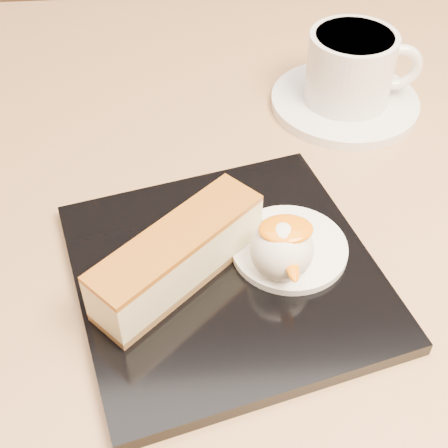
{
  "coord_description": "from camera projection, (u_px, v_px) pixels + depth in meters",
  "views": [
    {
      "loc": [
        -0.04,
        -0.4,
        1.09
      ],
      "look_at": [
        -0.01,
        -0.07,
        0.76
      ],
      "focal_mm": 50.0,
      "sensor_mm": 36.0,
      "label": 1
    }
  ],
  "objects": [
    {
      "name": "table",
      "position": [
        231.0,
        308.0,
        0.65
      ],
      "size": [
        0.8,
        0.8,
        0.72
      ],
      "color": "black",
      "rests_on": "ground"
    },
    {
      "name": "dessert_plate",
      "position": [
        226.0,
        274.0,
        0.47
      ],
      "size": [
        0.27,
        0.27,
        0.01
      ],
      "primitive_type": "cube",
      "rotation": [
        0.0,
        0.0,
        0.25
      ],
      "color": "black",
      "rests_on": "table"
    },
    {
      "name": "cheesecake",
      "position": [
        178.0,
        256.0,
        0.45
      ],
      "size": [
        0.13,
        0.12,
        0.05
      ],
      "rotation": [
        0.0,
        0.0,
        0.75
      ],
      "color": "brown",
      "rests_on": "dessert_plate"
    },
    {
      "name": "cream_smear",
      "position": [
        289.0,
        248.0,
        0.48
      ],
      "size": [
        0.09,
        0.09,
        0.01
      ],
      "primitive_type": "cylinder",
      "color": "white",
      "rests_on": "dessert_plate"
    },
    {
      "name": "ice_cream_scoop",
      "position": [
        282.0,
        249.0,
        0.45
      ],
      "size": [
        0.05,
        0.05,
        0.05
      ],
      "primitive_type": "sphere",
      "color": "white",
      "rests_on": "cream_smear"
    },
    {
      "name": "mango_sauce",
      "position": [
        286.0,
        229.0,
        0.44
      ],
      "size": [
        0.04,
        0.03,
        0.01
      ],
      "primitive_type": "ellipsoid",
      "color": "orange",
      "rests_on": "ice_cream_scoop"
    },
    {
      "name": "mint_sprig",
      "position": [
        248.0,
        224.0,
        0.49
      ],
      "size": [
        0.03,
        0.02,
        0.0
      ],
      "color": "#2D8B37",
      "rests_on": "cream_smear"
    },
    {
      "name": "saucer",
      "position": [
        344.0,
        102.0,
        0.64
      ],
      "size": [
        0.15,
        0.15,
        0.01
      ],
      "primitive_type": "cylinder",
      "color": "white",
      "rests_on": "table"
    },
    {
      "name": "coffee_cup",
      "position": [
        352.0,
        67.0,
        0.61
      ],
      "size": [
        0.11,
        0.09,
        0.07
      ],
      "rotation": [
        0.0,
        0.0,
        -0.06
      ],
      "color": "white",
      "rests_on": "saucer"
    }
  ]
}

